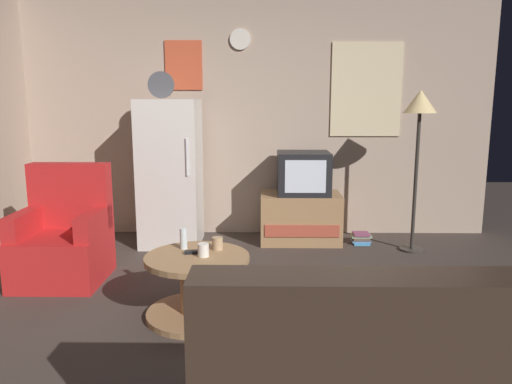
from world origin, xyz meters
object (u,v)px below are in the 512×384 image
Objects in this scene: crt_tv at (303,173)px; remote_control at (195,252)px; fridge at (170,173)px; mug_ceramic_tan at (217,243)px; coffee_table at (198,286)px; book_stack at (361,238)px; standing_lamp at (420,114)px; wine_glass at (184,238)px; tv_stand at (300,218)px; mug_ceramic_white at (203,250)px; armchair at (64,240)px.

remote_control is (-0.89, -1.83, -0.29)m from crt_tv.
mug_ceramic_tan is at bearing -68.97° from fridge.
book_stack is at bearing 50.31° from coffee_table.
standing_lamp is 2.21× the size of coffee_table.
book_stack is (1.50, 1.74, -0.39)m from remote_control.
wine_glass is at bearing 121.04° from remote_control.
standing_lamp reaches higher than crt_tv.
tv_stand is at bearing 60.65° from wine_glass.
wine_glass is 0.24m from mug_ceramic_white.
book_stack is at bearing 154.69° from standing_lamp.
mug_ceramic_tan is at bearing 21.97° from remote_control.
mug_ceramic_tan is (0.63, -1.65, -0.27)m from fridge.
book_stack is at bearing 38.75° from remote_control.
wine_glass is (-0.97, -1.72, 0.26)m from tv_stand.
standing_lamp is 1.40m from book_stack.
mug_ceramic_white is at bearing -128.54° from book_stack.
fridge is 2.46× the size of coffee_table.
mug_ceramic_white is at bearing -56.64° from remote_control.
coffee_table is 3.45× the size of book_stack.
fridge reaches higher than mug_ceramic_tan.
coffee_table is at bearing 160.24° from mug_ceramic_white.
armchair is (-2.09, -1.16, -0.40)m from crt_tv.
remote_control is (-0.06, 0.07, -0.03)m from mug_ceramic_white.
tv_stand reaches higher than coffee_table.
tv_stand is 2.37m from armchair.
fridge is 1.38m from crt_tv.
tv_stand is (1.36, 0.09, -0.49)m from fridge.
mug_ceramic_white is 0.09× the size of armchair.
fridge is at bearing 106.97° from mug_ceramic_white.
coffee_table is 8.00× the size of mug_ceramic_tan.
standing_lamp is at bearing 27.18° from remote_control.
mug_ceramic_tan reaches higher than tv_stand.
armchair is (-2.06, -1.16, 0.08)m from tv_stand.
standing_lamp is 2.65m from remote_control.
crt_tv is 0.34× the size of standing_lamp.
standing_lamp is 10.60× the size of remote_control.
coffee_table is at bearing -115.00° from crt_tv.
crt_tv is at bearing 29.00° from armchair.
fridge is 1.45m from tv_stand.
standing_lamp is at bearing -25.31° from book_stack.
remote_control is at bearing -74.33° from fridge.
tv_stand is 1.56× the size of crt_tv.
standing_lamp is at bearing 38.03° from mug_ceramic_tan.
remote_control is at bearing -142.36° from standing_lamp.
standing_lamp is 2.64m from wine_glass.
book_stack is (0.61, -0.09, -0.68)m from crt_tv.
wine_glass is 1.00× the size of remote_control.
wine_glass is 0.25m from mug_ceramic_tan.
crt_tv is 1.28m from standing_lamp.
wine_glass is (-2.07, -1.41, -0.84)m from standing_lamp.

